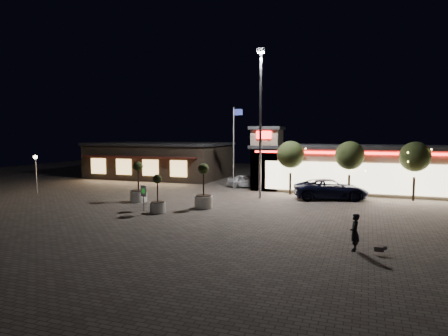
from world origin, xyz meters
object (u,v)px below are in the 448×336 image
(pickup_truck, at_px, (331,189))
(pedestrian, at_px, (355,232))
(planter_left, at_px, (139,189))
(white_sedan, at_px, (247,181))
(valet_sign, at_px, (144,193))
(planter_mid, at_px, (158,201))

(pickup_truck, distance_m, pedestrian, 14.91)
(pickup_truck, bearing_deg, planter_left, 98.19)
(pedestrian, bearing_deg, planter_left, -115.42)
(white_sedan, relative_size, valet_sign, 2.19)
(pickup_truck, xyz_separation_m, planter_mid, (-10.66, -9.94, -0.02))
(pedestrian, bearing_deg, valet_sign, -109.10)
(pickup_truck, bearing_deg, pedestrian, 172.48)
(planter_left, bearing_deg, valet_sign, -52.65)
(valet_sign, bearing_deg, planter_left, 127.35)
(pickup_truck, xyz_separation_m, white_sedan, (-8.58, 4.41, -0.17))
(white_sedan, xyz_separation_m, planter_left, (-5.69, -10.97, 0.33))
(valet_sign, bearing_deg, pedestrian, -19.89)
(pedestrian, distance_m, planter_left, 18.49)
(white_sedan, distance_m, pedestrian, 22.03)
(planter_left, height_order, planter_mid, planter_left)
(planter_mid, bearing_deg, planter_left, 136.88)
(planter_left, bearing_deg, planter_mid, -43.12)
(pickup_truck, xyz_separation_m, planter_left, (-14.27, -6.56, 0.16))
(pickup_truck, height_order, white_sedan, pickup_truck)
(white_sedan, height_order, planter_left, planter_left)
(pickup_truck, relative_size, planter_mid, 2.26)
(pedestrian, bearing_deg, pickup_truck, -170.24)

